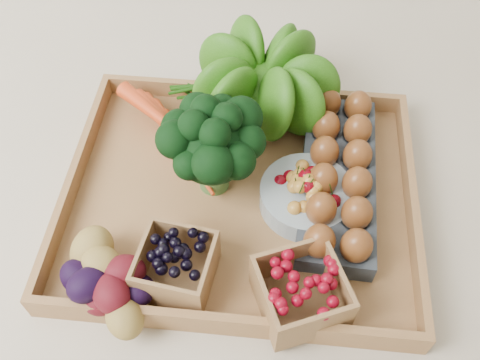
# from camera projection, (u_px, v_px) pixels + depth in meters

# --- Properties ---
(ground) EXTENTS (4.00, 4.00, 0.00)m
(ground) POSITION_uv_depth(u_px,v_px,m) (240.00, 202.00, 0.87)
(ground) COLOR beige
(ground) RESTS_ON ground
(tray) EXTENTS (0.55, 0.45, 0.01)m
(tray) POSITION_uv_depth(u_px,v_px,m) (240.00, 199.00, 0.87)
(tray) COLOR #A27344
(tray) RESTS_ON ground
(carrots) EXTENTS (0.20, 0.14, 0.05)m
(carrots) POSITION_uv_depth(u_px,v_px,m) (175.00, 135.00, 0.91)
(carrots) COLOR red
(carrots) RESTS_ON tray
(lettuce) EXTENTS (0.17, 0.17, 0.17)m
(lettuce) POSITION_uv_depth(u_px,v_px,m) (263.00, 76.00, 0.91)
(lettuce) COLOR #1B4A0B
(lettuce) RESTS_ON tray
(broccoli) EXTENTS (0.16, 0.16, 0.13)m
(broccoli) POSITION_uv_depth(u_px,v_px,m) (213.00, 160.00, 0.83)
(broccoli) COLOR black
(broccoli) RESTS_ON tray
(cherry_bowl) EXTENTS (0.15, 0.15, 0.04)m
(cherry_bowl) POSITION_uv_depth(u_px,v_px,m) (306.00, 197.00, 0.84)
(cherry_bowl) COLOR #8C9EA5
(cherry_bowl) RESTS_ON tray
(egg_carton) EXTENTS (0.13, 0.33, 0.04)m
(egg_carton) POSITION_uv_depth(u_px,v_px,m) (337.00, 180.00, 0.86)
(egg_carton) COLOR #3A404A
(egg_carton) RESTS_ON tray
(potatoes) EXTENTS (0.16, 0.16, 0.09)m
(potatoes) POSITION_uv_depth(u_px,v_px,m) (106.00, 277.00, 0.73)
(potatoes) COLOR #440B12
(potatoes) RESTS_ON tray
(punnet_blackberry) EXTENTS (0.11, 0.11, 0.07)m
(punnet_blackberry) POSITION_uv_depth(u_px,v_px,m) (176.00, 266.00, 0.75)
(punnet_blackberry) COLOR black
(punnet_blackberry) RESTS_ON tray
(punnet_raspberry) EXTENTS (0.15, 0.15, 0.08)m
(punnet_raspberry) POSITION_uv_depth(u_px,v_px,m) (301.00, 292.00, 0.72)
(punnet_raspberry) COLOR maroon
(punnet_raspberry) RESTS_ON tray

